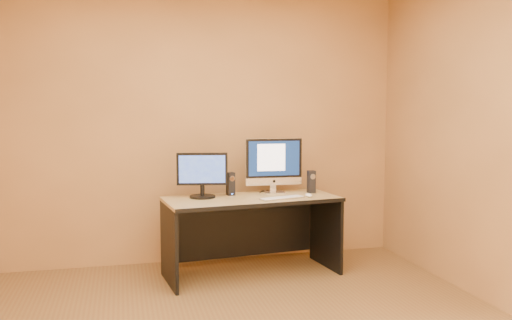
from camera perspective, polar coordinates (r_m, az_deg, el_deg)
The scene contains 10 objects.
walls at distance 3.27m, azimuth -1.62°, elevation 2.16°, with size 4.00×4.00×2.60m, color #AA7944, non-canonical shape.
desk at distance 4.86m, azimuth -0.46°, elevation -8.03°, with size 1.51×0.66×0.70m, color tan, non-canonical shape.
imac at distance 5.02m, azimuth 1.94°, elevation -0.53°, with size 0.54×0.20×0.52m, color #B7B7BB, non-canonical shape.
second_monitor at distance 4.77m, azimuth -5.68°, elevation -1.62°, with size 0.45×0.23×0.40m, color black, non-canonical shape.
speaker_left at distance 4.90m, azimuth -2.69°, elevation -2.52°, with size 0.06×0.07×0.21m, color black, non-canonical shape.
speaker_right at distance 5.06m, azimuth 5.84°, elevation -2.29°, with size 0.06×0.07×0.21m, color black, non-canonical shape.
keyboard at distance 4.72m, azimuth 2.76°, elevation -4.01°, with size 0.41×0.11×0.02m, color silver.
mouse at distance 4.83m, azimuth 5.57°, elevation -3.70°, with size 0.05×0.10×0.03m, color white.
cable_a at distance 5.11m, azimuth 1.96°, elevation -3.32°, with size 0.01×0.01×0.21m, color black.
cable_b at distance 5.11m, azimuth 0.64°, elevation -3.32°, with size 0.01×0.01×0.17m, color black.
Camera 1 is at (-0.70, -3.18, 1.50)m, focal length 38.00 mm.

